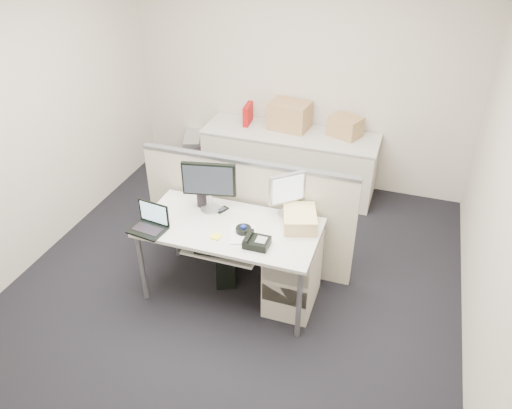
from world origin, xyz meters
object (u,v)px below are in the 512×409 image
(desk, at_px, (230,232))
(laptop, at_px, (146,220))
(monitor_main, at_px, (209,187))
(desk_phone, at_px, (257,242))

(desk, xyz_separation_m, laptop, (-0.62, -0.28, 0.17))
(desk, bearing_deg, laptop, -155.70)
(monitor_main, xyz_separation_m, desk_phone, (0.55, -0.36, -0.20))
(desk_phone, bearing_deg, desk, 148.95)
(laptop, xyz_separation_m, desk_phone, (0.92, 0.10, -0.08))
(desk, relative_size, desk_phone, 7.60)
(desk, distance_m, desk_phone, 0.36)
(desk, height_order, monitor_main, monitor_main)
(desk, xyz_separation_m, monitor_main, (-0.25, 0.18, 0.30))
(monitor_main, height_order, desk_phone, monitor_main)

